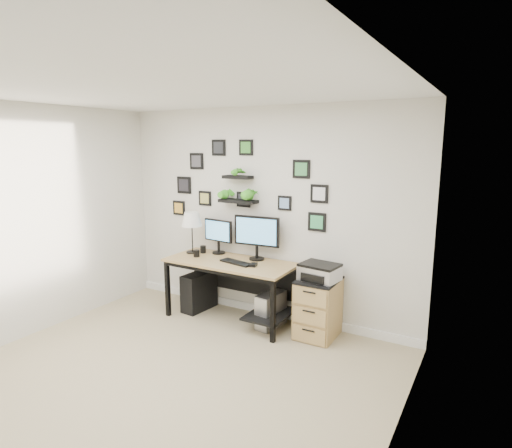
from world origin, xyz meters
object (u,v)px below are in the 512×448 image
Objects in this scene: printer at (320,272)px; pc_tower_black at (199,291)px; pc_tower_grey at (271,310)px; monitor_left at (218,234)px; table_lamp at (192,220)px; desk at (234,270)px; file_cabinet at (318,308)px; monitor_right at (257,234)px; mug at (197,253)px.

pc_tower_black is at bearing -179.87° from printer.
monitor_left is at bearing 168.43° from pc_tower_grey.
table_lamp reaches higher than pc_tower_black.
pc_tower_black reaches higher than pc_tower_grey.
desk is 2.39× the size of file_cabinet.
monitor_right is 1.09× the size of table_lamp.
printer is at bearing -0.64° from table_lamp.
monitor_left is at bearing 174.63° from file_cabinet.
pc_tower_grey is at bearing -11.57° from monitor_left.
monitor_right reaches higher than monitor_left.
printer is at bearing 2.17° from pc_tower_grey.
pc_tower_black is at bearing -179.20° from file_cabinet.
printer reaches higher than file_cabinet.
mug is at bearing -38.90° from table_lamp.
pc_tower_black is (-0.06, 0.11, -0.55)m from mug.
table_lamp is at bearing 175.11° from desk.
monitor_left is 0.76× the size of monitor_right.
monitor_left reaches higher than desk.
mug is at bearing -171.15° from desk.
table_lamp is (-0.32, -0.14, 0.17)m from monitor_left.
table_lamp is at bearing 177.96° from pc_tower_grey.
pc_tower_grey is (0.29, -0.16, -0.87)m from monitor_right.
desk is 18.33× the size of mug.
table_lamp is 0.45m from mug.
mug reaches higher than pc_tower_grey.
pc_tower_black is (0.11, -0.02, -0.94)m from table_lamp.
pc_tower_grey is 0.66× the size of file_cabinet.
mug is (-0.15, -0.27, -0.22)m from monitor_left.
mug reaches higher than pc_tower_black.
pc_tower_grey is (1.08, -0.02, -0.04)m from pc_tower_black.
table_lamp is 1.09× the size of pc_tower_black.
printer is at bearing -50.50° from file_cabinet.
desk is at bearing -178.16° from pc_tower_grey.
pc_tower_black is (-0.79, -0.14, -0.83)m from monitor_right.
desk is 2.98× the size of table_lamp.
monitor_right reaches higher than table_lamp.
desk is 3.64× the size of pc_tower_grey.
monitor_right is 6.72× the size of mug.
monitor_left is at bearing 173.94° from printer.
monitor_right reaches higher than pc_tower_black.
desk is 3.58× the size of monitor_left.
file_cabinet is at bearing 4.16° from pc_tower_grey.
pc_tower_grey is at bearing 5.40° from mug.
pc_tower_grey is (0.50, 0.02, -0.42)m from desk.
pc_tower_black is 1.08m from pc_tower_grey.
file_cabinet is (0.58, 0.04, 0.13)m from pc_tower_grey.
monitor_right is at bearing 19.36° from mug.
monitor_right is 1.19× the size of pc_tower_black.
monitor_left is 1.60m from file_cabinet.
pc_tower_grey is at bearing 1.84° from desk.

